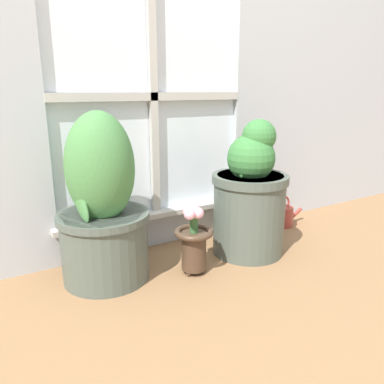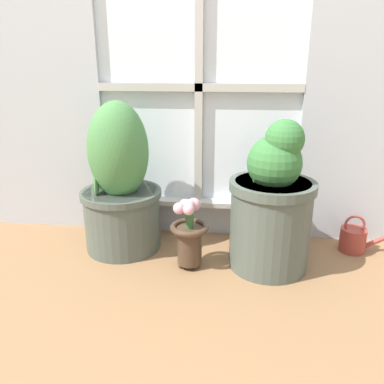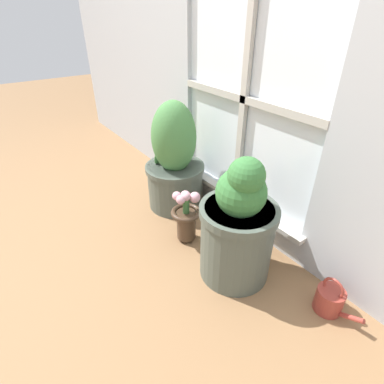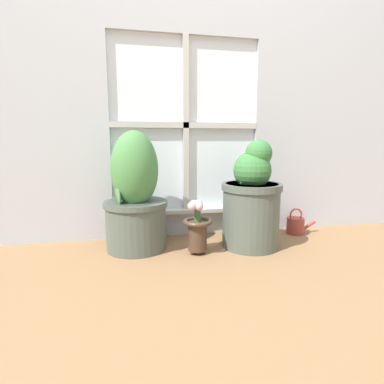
{
  "view_description": "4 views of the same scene",
  "coord_description": "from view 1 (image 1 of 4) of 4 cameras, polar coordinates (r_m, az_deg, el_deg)",
  "views": [
    {
      "loc": [
        -0.74,
        -0.91,
        0.74
      ],
      "look_at": [
        0.03,
        0.37,
        0.33
      ],
      "focal_mm": 35.0,
      "sensor_mm": 36.0,
      "label": 1
    },
    {
      "loc": [
        0.17,
        -1.08,
        0.81
      ],
      "look_at": [
        0.0,
        0.38,
        0.3
      ],
      "focal_mm": 35.0,
      "sensor_mm": 36.0,
      "label": 2
    },
    {
      "loc": [
        1.05,
        -0.42,
        1.09
      ],
      "look_at": [
        0.01,
        0.33,
        0.3
      ],
      "focal_mm": 28.0,
      "sensor_mm": 36.0,
      "label": 3
    },
    {
      "loc": [
        -0.34,
        -1.23,
        0.6
      ],
      "look_at": [
        -0.03,
        0.33,
        0.34
      ],
      "focal_mm": 28.0,
      "sensor_mm": 36.0,
      "label": 4
    }
  ],
  "objects": [
    {
      "name": "ground_plane",
      "position": [
        1.38,
        7.04,
        -16.97
      ],
      "size": [
        10.0,
        10.0,
        0.0
      ],
      "primitive_type": "plane",
      "color": "olive"
    },
    {
      "name": "potted_plant_left",
      "position": [
        1.49,
        -13.46,
        -2.69
      ],
      "size": [
        0.36,
        0.36,
        0.67
      ],
      "color": "#4C564C",
      "rests_on": "ground_plane"
    },
    {
      "name": "potted_plant_right",
      "position": [
        1.72,
        8.78,
        -0.78
      ],
      "size": [
        0.34,
        0.34,
        0.62
      ],
      "color": "#4C564C",
      "rests_on": "ground_plane"
    },
    {
      "name": "flower_vase",
      "position": [
        1.53,
        0.13,
        -7.06
      ],
      "size": [
        0.16,
        0.16,
        0.3
      ],
      "color": "#473323",
      "rests_on": "ground_plane"
    },
    {
      "name": "watering_can",
      "position": [
        2.15,
        13.69,
        -3.48
      ],
      "size": [
        0.2,
        0.11,
        0.17
      ],
      "color": "#99382D",
      "rests_on": "ground_plane"
    }
  ]
}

